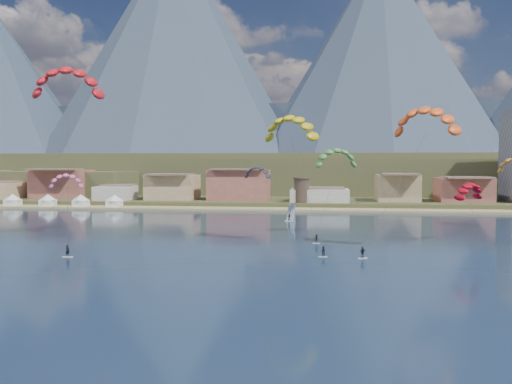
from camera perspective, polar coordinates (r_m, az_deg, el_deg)
ground at (r=70.85m, az=-3.36°, el=-9.51°), size 2400.00×2400.00×0.00m
beach at (r=175.07m, az=3.10°, el=-1.88°), size 2200.00×12.00×0.90m
land at (r=628.25m, az=6.17°, el=1.68°), size 2200.00×900.00×4.00m
foothills at (r=300.61m, az=9.16°, el=1.85°), size 940.00×210.00×18.00m
mountain_ridge at (r=902.13m, az=5.63°, el=11.69°), size 2060.00×480.00×400.00m
town at (r=197.29m, az=-8.21°, el=0.91°), size 400.00×24.00×12.00m
watchtower at (r=182.32m, az=4.86°, el=0.24°), size 5.82×5.82×8.60m
beach_tents at (r=195.79m, az=-19.75°, el=-0.52°), size 43.40×6.40×5.00m
kitesurfer_red at (r=111.80m, az=-19.36°, el=11.34°), size 15.87×21.00×36.76m
kitesurfer_yellow at (r=101.18m, az=3.74°, el=7.14°), size 12.94×17.21×26.67m
kitesurfer_orange at (r=97.67m, az=17.60°, el=7.59°), size 18.29×13.63×27.43m
kitesurfer_green at (r=114.91m, az=8.48°, el=3.85°), size 10.17×15.49×20.86m
distant_kite_pink at (r=129.10m, az=-19.50°, el=1.35°), size 8.39×6.82×14.94m
distant_kite_dark at (r=137.81m, az=0.17°, el=2.34°), size 7.91×6.45×16.36m
distant_kite_red at (r=111.43m, az=21.66°, el=0.35°), size 7.42×7.77×13.69m
windsurfer at (r=142.59m, az=3.62°, el=-2.55°), size 2.62×2.87×4.51m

